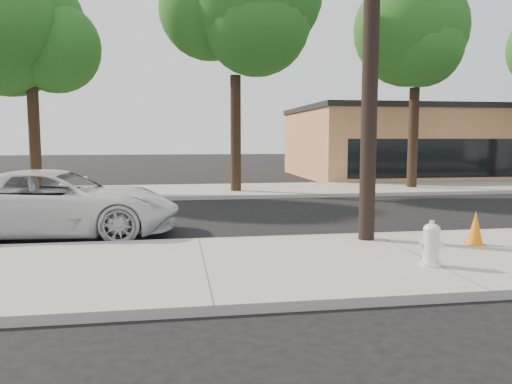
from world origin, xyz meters
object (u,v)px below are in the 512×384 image
at_px(fire_hydrant, 431,245).
at_px(traffic_cone, 475,228).
at_px(police_cruiser, 57,203).
at_px(utility_pole, 371,24).

distance_m(fire_hydrant, traffic_cone, 2.31).
height_order(police_cruiser, traffic_cone, police_cruiser).
xyz_separation_m(fire_hydrant, traffic_cone, (1.78, 1.47, -0.02)).
bearing_deg(police_cruiser, utility_pole, -104.60).
bearing_deg(traffic_cone, fire_hydrant, -140.33).
distance_m(police_cruiser, traffic_cone, 9.43).
height_order(utility_pole, fire_hydrant, utility_pole).
relative_size(fire_hydrant, traffic_cone, 1.06).
xyz_separation_m(utility_pole, traffic_cone, (2.02, -0.86, -4.21)).
relative_size(police_cruiser, fire_hydrant, 7.80).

